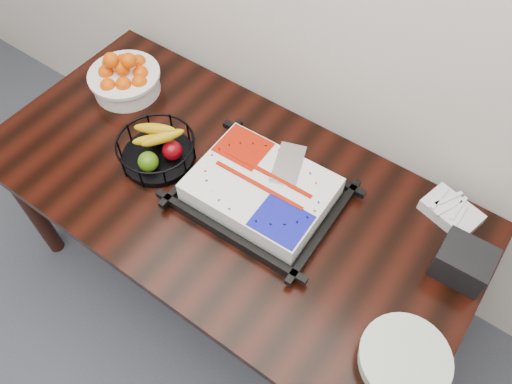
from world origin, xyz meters
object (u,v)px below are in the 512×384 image
Objects in this scene: plate_stack at (404,360)px; napkin_box at (463,262)px; cake_tray at (261,191)px; table at (226,201)px; fruit_basket at (156,148)px; tangerine_bowl at (124,75)px.

plate_stack is 1.61× the size of napkin_box.
cake_tray is at bearing 160.49° from plate_stack.
napkin_box is (0.80, 0.17, 0.14)m from table.
fruit_basket is 1.10× the size of plate_stack.
table is 3.37× the size of cake_tray.
fruit_basket is at bearing -29.74° from tangerine_bowl.
tangerine_bowl is 1.02× the size of fruit_basket.
fruit_basket is at bearing 171.58° from plate_stack.
tangerine_bowl reaches higher than table.
cake_tray is at bearing -9.49° from tangerine_bowl.
fruit_basket is at bearing -171.52° from table.
napkin_box is at bearing 11.79° from cake_tray.
cake_tray reaches higher than plate_stack.
tangerine_bowl reaches higher than cake_tray.
cake_tray is 0.77m from tangerine_bowl.
tangerine_bowl is 1.80× the size of napkin_box.
cake_tray is at bearing 10.06° from fruit_basket.
cake_tray is 2.08× the size of plate_stack.
cake_tray reaches higher than table.
fruit_basket is 1.77× the size of napkin_box.
fruit_basket is 1.10m from napkin_box.
fruit_basket reaches higher than table.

